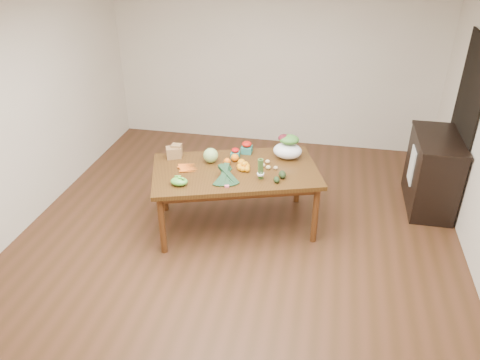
% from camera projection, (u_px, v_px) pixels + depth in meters
% --- Properties ---
extents(floor, '(6.00, 6.00, 0.00)m').
position_uv_depth(floor, '(233.00, 251.00, 5.18)').
color(floor, '#4E2D1A').
rests_on(floor, ground).
extents(room_walls, '(5.02, 6.02, 2.70)m').
position_uv_depth(room_walls, '(232.00, 139.00, 4.51)').
color(room_walls, silver).
rests_on(room_walls, floor).
extents(dining_table, '(2.07, 1.54, 0.75)m').
position_uv_depth(dining_table, '(236.00, 198.00, 5.44)').
color(dining_table, '#4B2E11').
rests_on(dining_table, floor).
extents(doorway_dark, '(0.02, 1.00, 2.10)m').
position_uv_depth(doorway_dark, '(462.00, 125.00, 5.60)').
color(doorway_dark, black).
rests_on(doorway_dark, floor).
extents(cabinet, '(0.52, 1.02, 0.94)m').
position_uv_depth(cabinet, '(432.00, 172.00, 5.78)').
color(cabinet, black).
rests_on(cabinet, floor).
extents(dish_towel, '(0.02, 0.28, 0.45)m').
position_uv_depth(dish_towel, '(412.00, 165.00, 5.76)').
color(dish_towel, white).
rests_on(dish_towel, cabinet).
extents(paper_bag, '(0.27, 0.25, 0.16)m').
position_uv_depth(paper_bag, '(174.00, 151.00, 5.47)').
color(paper_bag, brown).
rests_on(paper_bag, dining_table).
extents(cabbage, '(0.17, 0.17, 0.17)m').
position_uv_depth(cabbage, '(211.00, 155.00, 5.37)').
color(cabbage, '#A1BB6C').
rests_on(cabbage, dining_table).
extents(strawberry_basket_a, '(0.12, 0.12, 0.09)m').
position_uv_depth(strawberry_basket_a, '(235.00, 153.00, 5.50)').
color(strawberry_basket_a, red).
rests_on(strawberry_basket_a, dining_table).
extents(strawberry_basket_b, '(0.16, 0.16, 0.11)m').
position_uv_depth(strawberry_basket_b, '(247.00, 148.00, 5.60)').
color(strawberry_basket_b, red).
rests_on(strawberry_basket_b, dining_table).
extents(orange_a, '(0.08, 0.08, 0.08)m').
position_uv_depth(orange_a, '(227.00, 161.00, 5.33)').
color(orange_a, orange).
rests_on(orange_a, dining_table).
extents(orange_b, '(0.09, 0.09, 0.09)m').
position_uv_depth(orange_b, '(235.00, 158.00, 5.40)').
color(orange_b, orange).
rests_on(orange_b, dining_table).
extents(orange_c, '(0.09, 0.09, 0.09)m').
position_uv_depth(orange_c, '(241.00, 163.00, 5.29)').
color(orange_c, orange).
rests_on(orange_c, dining_table).
extents(mandarin_cluster, '(0.23, 0.23, 0.10)m').
position_uv_depth(mandarin_cluster, '(244.00, 165.00, 5.22)').
color(mandarin_cluster, orange).
rests_on(mandarin_cluster, dining_table).
extents(carrots, '(0.28, 0.27, 0.03)m').
position_uv_depth(carrots, '(188.00, 168.00, 5.26)').
color(carrots, orange).
rests_on(carrots, dining_table).
extents(snap_pea_bag, '(0.19, 0.14, 0.08)m').
position_uv_depth(snap_pea_bag, '(179.00, 181.00, 4.93)').
color(snap_pea_bag, '#56B43D').
rests_on(snap_pea_bag, dining_table).
extents(kale_bunch, '(0.43, 0.48, 0.16)m').
position_uv_depth(kale_bunch, '(226.00, 176.00, 4.96)').
color(kale_bunch, black).
rests_on(kale_bunch, dining_table).
extents(asparagus_bundle, '(0.11, 0.14, 0.26)m').
position_uv_depth(asparagus_bundle, '(261.00, 169.00, 4.99)').
color(asparagus_bundle, '#557C38').
rests_on(asparagus_bundle, dining_table).
extents(potato_a, '(0.05, 0.05, 0.04)m').
position_uv_depth(potato_a, '(263.00, 165.00, 5.29)').
color(potato_a, tan).
rests_on(potato_a, dining_table).
extents(potato_b, '(0.06, 0.05, 0.05)m').
position_uv_depth(potato_b, '(268.00, 167.00, 5.24)').
color(potato_b, '#D7CB7C').
rests_on(potato_b, dining_table).
extents(potato_c, '(0.05, 0.05, 0.05)m').
position_uv_depth(potato_c, '(268.00, 162.00, 5.37)').
color(potato_c, '#D9B17D').
rests_on(potato_c, dining_table).
extents(potato_d, '(0.05, 0.05, 0.04)m').
position_uv_depth(potato_d, '(261.00, 162.00, 5.35)').
color(potato_d, tan).
rests_on(potato_d, dining_table).
extents(potato_e, '(0.05, 0.05, 0.04)m').
position_uv_depth(potato_e, '(276.00, 168.00, 5.24)').
color(potato_e, tan).
rests_on(potato_e, dining_table).
extents(avocado_a, '(0.09, 0.11, 0.06)m').
position_uv_depth(avocado_a, '(277.00, 180.00, 4.98)').
color(avocado_a, black).
rests_on(avocado_a, dining_table).
extents(avocado_b, '(0.11, 0.14, 0.08)m').
position_uv_depth(avocado_b, '(282.00, 175.00, 5.06)').
color(avocado_b, black).
rests_on(avocado_b, dining_table).
extents(salad_bag, '(0.40, 0.35, 0.26)m').
position_uv_depth(salad_bag, '(288.00, 148.00, 5.44)').
color(salad_bag, white).
rests_on(salad_bag, dining_table).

